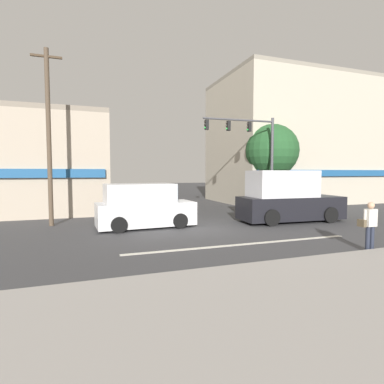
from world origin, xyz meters
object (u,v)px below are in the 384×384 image
object	(u,v)px
utility_pole_near_left	(49,135)
traffic_light_mast	(254,147)
van_crossing_leftbound	(144,207)
box_truck_crossing_rightbound	(287,198)
street_tree	(272,151)
sedan_approaching_near	(157,198)
pedestrian_foreground_with_bag	(370,224)

from	to	relation	value
utility_pole_near_left	traffic_light_mast	bearing A→B (deg)	3.78
van_crossing_leftbound	box_truck_crossing_rightbound	xyz separation A→B (m)	(7.59, -0.81, 0.25)
street_tree	box_truck_crossing_rightbound	size ratio (longest dim) A/B	1.08
street_tree	utility_pole_near_left	size ratio (longest dim) A/B	0.71
sedan_approaching_near	pedestrian_foreground_with_bag	distance (m)	15.82
traffic_light_mast	sedan_approaching_near	size ratio (longest dim) A/B	1.48
sedan_approaching_near	van_crossing_leftbound	bearing A→B (deg)	-106.33
utility_pole_near_left	box_truck_crossing_rightbound	bearing A→B (deg)	-13.12
box_truck_crossing_rightbound	pedestrian_foreground_with_bag	distance (m)	6.22
van_crossing_leftbound	box_truck_crossing_rightbound	world-z (taller)	box_truck_crossing_rightbound
van_crossing_leftbound	sedan_approaching_near	distance (m)	8.81
street_tree	traffic_light_mast	size ratio (longest dim) A/B	0.99
box_truck_crossing_rightbound	utility_pole_near_left	bearing A→B (deg)	166.88
van_crossing_leftbound	pedestrian_foreground_with_bag	xyz separation A→B (m)	(6.31, -6.90, -0.05)
box_truck_crossing_rightbound	van_crossing_leftbound	bearing A→B (deg)	173.87
van_crossing_leftbound	box_truck_crossing_rightbound	size ratio (longest dim) A/B	0.83
van_crossing_leftbound	pedestrian_foreground_with_bag	size ratio (longest dim) A/B	2.82
sedan_approaching_near	pedestrian_foreground_with_bag	bearing A→B (deg)	-75.97
van_crossing_leftbound	street_tree	bearing A→B (deg)	24.01
street_tree	traffic_light_mast	world-z (taller)	traffic_light_mast
street_tree	traffic_light_mast	distance (m)	3.13
sedan_approaching_near	pedestrian_foreground_with_bag	size ratio (longest dim) A/B	2.51
van_crossing_leftbound	utility_pole_near_left	bearing A→B (deg)	155.46
traffic_light_mast	box_truck_crossing_rightbound	bearing A→B (deg)	-90.93
street_tree	sedan_approaching_near	bearing A→B (deg)	153.23
traffic_light_mast	van_crossing_leftbound	bearing A→B (deg)	-160.29
utility_pole_near_left	van_crossing_leftbound	xyz separation A→B (m)	(4.27, -1.95, -3.45)
van_crossing_leftbound	box_truck_crossing_rightbound	bearing A→B (deg)	-6.13
utility_pole_near_left	street_tree	bearing A→B (deg)	10.16
box_truck_crossing_rightbound	pedestrian_foreground_with_bag	xyz separation A→B (m)	(-1.28, -6.08, -0.30)
traffic_light_mast	pedestrian_foreground_with_bag	distance (m)	10.29
traffic_light_mast	box_truck_crossing_rightbound	size ratio (longest dim) A/B	1.09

